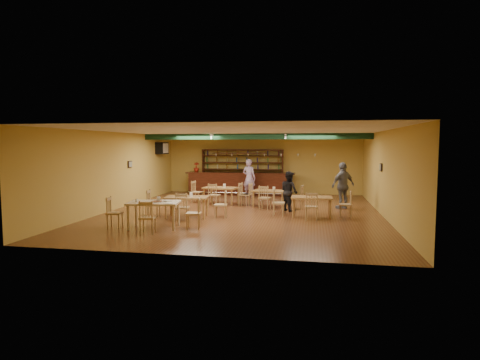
% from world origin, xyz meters
% --- Properties ---
extents(floor, '(12.00, 12.00, 0.00)m').
position_xyz_m(floor, '(0.00, 0.00, 0.00)').
color(floor, '#5B331A').
rests_on(floor, ground).
extents(ceiling_beam, '(10.00, 0.30, 0.25)m').
position_xyz_m(ceiling_beam, '(0.00, 2.80, 2.87)').
color(ceiling_beam, black).
rests_on(ceiling_beam, ceiling).
extents(track_rail_left, '(0.05, 2.50, 0.05)m').
position_xyz_m(track_rail_left, '(-1.80, 3.40, 2.94)').
color(track_rail_left, silver).
rests_on(track_rail_left, ceiling).
extents(track_rail_right, '(0.05, 2.50, 0.05)m').
position_xyz_m(track_rail_right, '(1.40, 3.40, 2.94)').
color(track_rail_right, silver).
rests_on(track_rail_right, ceiling).
extents(ac_unit, '(0.34, 0.70, 0.48)m').
position_xyz_m(ac_unit, '(-4.80, 4.20, 2.35)').
color(ac_unit, silver).
rests_on(ac_unit, wall_left).
extents(picture_left, '(0.04, 0.34, 0.28)m').
position_xyz_m(picture_left, '(-4.97, 1.00, 1.70)').
color(picture_left, black).
rests_on(picture_left, wall_left).
extents(picture_right, '(0.04, 0.34, 0.28)m').
position_xyz_m(picture_right, '(4.97, 0.50, 1.70)').
color(picture_right, black).
rests_on(picture_right, wall_right).
extents(bar_counter, '(5.47, 0.85, 1.13)m').
position_xyz_m(bar_counter, '(-1.04, 5.15, 0.56)').
color(bar_counter, black).
rests_on(bar_counter, ground).
extents(back_bar_hutch, '(4.23, 0.40, 2.28)m').
position_xyz_m(back_bar_hutch, '(-1.04, 5.78, 1.14)').
color(back_bar_hutch, black).
rests_on(back_bar_hutch, ground).
extents(poinsettia, '(0.35, 0.35, 0.49)m').
position_xyz_m(poinsettia, '(-3.33, 5.15, 1.37)').
color(poinsettia, '#9E1E0E').
rests_on(poinsettia, bar_counter).
extents(dining_table_a, '(1.58, 1.13, 0.72)m').
position_xyz_m(dining_table_a, '(-1.27, 1.88, 0.36)').
color(dining_table_a, '#A76E3B').
rests_on(dining_table_a, ground).
extents(dining_table_b, '(1.51, 1.10, 0.68)m').
position_xyz_m(dining_table_b, '(0.88, 1.39, 0.34)').
color(dining_table_b, '#A76E3B').
rests_on(dining_table_b, ground).
extents(dining_table_c, '(1.54, 1.02, 0.73)m').
position_xyz_m(dining_table_c, '(-1.72, -1.43, 0.36)').
color(dining_table_c, '#A76E3B').
rests_on(dining_table_c, ground).
extents(dining_table_d, '(1.41, 0.85, 0.70)m').
position_xyz_m(dining_table_d, '(2.53, -0.49, 0.35)').
color(dining_table_d, '#A76E3B').
rests_on(dining_table_d, ground).
extents(near_table, '(1.62, 1.17, 0.80)m').
position_xyz_m(near_table, '(-2.14, -3.32, 0.40)').
color(near_table, tan).
rests_on(near_table, ground).
extents(pizza_tray, '(0.46, 0.46, 0.01)m').
position_xyz_m(pizza_tray, '(-2.03, -3.32, 0.81)').
color(pizza_tray, silver).
rests_on(pizza_tray, near_table).
extents(parmesan_shaker, '(0.08, 0.08, 0.11)m').
position_xyz_m(parmesan_shaker, '(-2.62, -3.48, 0.85)').
color(parmesan_shaker, '#EAE5C6').
rests_on(parmesan_shaker, near_table).
extents(napkin_stack, '(0.25, 0.23, 0.03)m').
position_xyz_m(napkin_stack, '(-1.77, -3.10, 0.81)').
color(napkin_stack, white).
rests_on(napkin_stack, near_table).
extents(pizza_server, '(0.32, 0.25, 0.00)m').
position_xyz_m(pizza_server, '(-1.87, -3.26, 0.82)').
color(pizza_server, silver).
rests_on(pizza_server, pizza_tray).
extents(side_plate, '(0.25, 0.25, 0.01)m').
position_xyz_m(side_plate, '(-1.55, -3.53, 0.81)').
color(side_plate, white).
rests_on(side_plate, near_table).
extents(patron_bar, '(0.78, 0.63, 1.84)m').
position_xyz_m(patron_bar, '(-0.46, 4.33, 0.92)').
color(patron_bar, purple).
rests_on(patron_bar, ground).
extents(patron_right_a, '(0.90, 0.93, 1.51)m').
position_xyz_m(patron_right_a, '(1.68, 0.59, 0.76)').
color(patron_right_a, black).
rests_on(patron_right_a, ground).
extents(patron_right_b, '(1.12, 1.01, 1.83)m').
position_xyz_m(patron_right_b, '(3.73, 1.51, 0.92)').
color(patron_right_b, slate).
rests_on(patron_right_b, ground).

